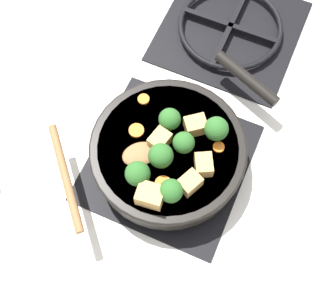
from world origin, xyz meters
TOP-DOWN VIEW (x-y plane):
  - ground_plane at (0.00, 0.00)m, footprint 2.40×2.40m
  - front_burner_grate at (0.00, 0.00)m, footprint 0.31×0.31m
  - rear_burner_grate at (0.00, 0.36)m, footprint 0.31×0.31m
  - skillet_pan at (0.00, 0.00)m, footprint 0.32×0.40m
  - wooden_spoon at (-0.10, -0.09)m, footprint 0.23×0.22m
  - tofu_cube_center_large at (0.03, 0.06)m, footprint 0.05×0.05m
  - tofu_cube_near_handle at (0.08, -0.01)m, footprint 0.05×0.05m
  - tofu_cube_east_chunk at (0.01, -0.11)m, footprint 0.05×0.04m
  - tofu_cube_west_chunk at (-0.02, 0.00)m, footprint 0.04×0.05m
  - tofu_cube_back_piece at (0.07, -0.06)m, footprint 0.04×0.05m
  - broccoli_floret_near_spoon at (0.03, 0.01)m, footprint 0.04×0.04m
  - broccoli_floret_center_top at (0.07, 0.06)m, footprint 0.05×0.05m
  - broccoli_floret_east_rim at (-0.01, 0.04)m, footprint 0.04×0.04m
  - broccoli_floret_west_rim at (0.00, -0.03)m, footprint 0.05×0.05m
  - broccoli_floret_north_edge at (-0.02, -0.08)m, footprint 0.05×0.05m
  - broccoli_floret_south_cluster at (0.04, -0.09)m, footprint 0.04×0.04m
  - carrot_slice_orange_thin at (0.09, 0.04)m, footprint 0.02×0.02m
  - carrot_slice_near_center at (-0.07, 0.01)m, footprint 0.03×0.03m
  - carrot_slice_edge_slice at (0.02, -0.07)m, footprint 0.03×0.03m
  - carrot_slice_under_broccoli at (-0.09, 0.07)m, footprint 0.02×0.02m

SIDE VIEW (x-z plane):
  - ground_plane at x=0.00m, z-range 0.00..0.00m
  - front_burner_grate at x=0.00m, z-range 0.00..0.03m
  - rear_burner_grate at x=0.00m, z-range 0.00..0.03m
  - skillet_pan at x=0.00m, z-range 0.03..0.09m
  - carrot_slice_orange_thin at x=0.09m, z-range 0.08..0.09m
  - carrot_slice_near_center at x=-0.07m, z-range 0.08..0.09m
  - carrot_slice_edge_slice at x=0.02m, z-range 0.08..0.09m
  - carrot_slice_under_broccoli at x=-0.09m, z-range 0.08..0.09m
  - wooden_spoon at x=-0.10m, z-range 0.08..0.10m
  - tofu_cube_back_piece at x=0.07m, z-range 0.08..0.11m
  - tofu_cube_near_handle at x=0.08m, z-range 0.08..0.11m
  - tofu_cube_west_chunk at x=-0.02m, z-range 0.08..0.11m
  - tofu_cube_center_large at x=0.03m, z-range 0.08..0.11m
  - tofu_cube_east_chunk at x=0.01m, z-range 0.08..0.12m
  - broccoli_floret_near_spoon at x=0.03m, z-range 0.08..0.13m
  - broccoli_floret_east_rim at x=-0.01m, z-range 0.08..0.13m
  - broccoli_floret_south_cluster at x=0.04m, z-range 0.08..0.13m
  - broccoli_floret_north_edge at x=-0.02m, z-range 0.08..0.14m
  - broccoli_floret_center_top at x=0.07m, z-range 0.08..0.14m
  - broccoli_floret_west_rim at x=0.00m, z-range 0.08..0.14m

